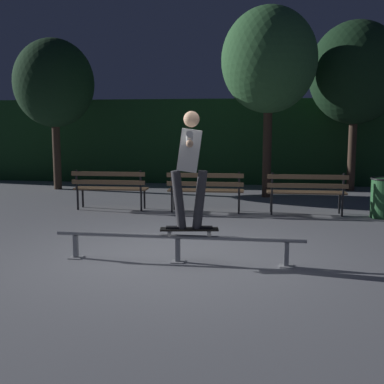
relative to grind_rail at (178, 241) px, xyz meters
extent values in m
plane|color=slate|center=(0.00, 0.25, -0.29)|extent=(90.00, 90.00, 0.00)
cube|color=#193D1E|center=(0.00, 9.15, 1.02)|extent=(24.00, 1.20, 2.61)
cylinder|color=gray|center=(0.00, 0.00, 0.06)|extent=(3.40, 0.06, 0.06)
cube|color=gray|center=(-1.45, 0.00, -0.13)|extent=(0.06, 0.06, 0.32)
cube|color=gray|center=(-1.45, 0.00, -0.28)|extent=(0.18, 0.18, 0.01)
cube|color=gray|center=(0.00, 0.00, -0.13)|extent=(0.06, 0.06, 0.32)
cube|color=gray|center=(0.00, 0.00, -0.28)|extent=(0.18, 0.18, 0.01)
cube|color=gray|center=(1.45, 0.00, -0.13)|extent=(0.06, 0.06, 0.32)
cube|color=gray|center=(1.45, 0.00, -0.28)|extent=(0.18, 0.18, 0.01)
cube|color=black|center=(0.16, 0.00, 0.17)|extent=(0.80, 0.32, 0.02)
cube|color=black|center=(0.16, 0.00, 0.18)|extent=(0.78, 0.31, 0.00)
cube|color=#9E9EA3|center=(0.42, 0.04, 0.15)|extent=(0.08, 0.18, 0.02)
cube|color=#9E9EA3|center=(-0.11, -0.04, 0.15)|extent=(0.08, 0.18, 0.02)
cylinder|color=beige|center=(0.43, -0.04, 0.12)|extent=(0.06, 0.04, 0.05)
cylinder|color=beige|center=(0.41, 0.12, 0.12)|extent=(0.06, 0.04, 0.05)
cylinder|color=beige|center=(-0.09, -0.12, 0.12)|extent=(0.06, 0.04, 0.05)
cylinder|color=beige|center=(-0.12, 0.04, 0.12)|extent=(0.06, 0.04, 0.05)
cube|color=black|center=(0.33, 0.03, 0.20)|extent=(0.27, 0.14, 0.03)
cube|color=black|center=(-0.02, -0.03, 0.20)|extent=(0.27, 0.14, 0.03)
cylinder|color=#333338|center=(0.29, 0.02, 0.57)|extent=(0.22, 0.15, 0.79)
cylinder|color=#333338|center=(0.02, -0.02, 0.57)|extent=(0.22, 0.15, 0.79)
cube|color=silver|center=(0.16, 0.00, 1.23)|extent=(0.38, 0.41, 0.57)
cylinder|color=silver|center=(0.22, -0.38, 1.39)|extent=(0.18, 0.61, 0.21)
cylinder|color=silver|center=(0.10, 0.38, 1.39)|extent=(0.18, 0.61, 0.21)
sphere|color=tan|center=(0.26, -0.65, 1.34)|extent=(0.09, 0.09, 0.09)
sphere|color=tan|center=(0.05, 0.65, 1.34)|extent=(0.09, 0.09, 0.09)
sphere|color=tan|center=(0.19, 0.00, 1.63)|extent=(0.21, 0.21, 0.21)
cube|color=black|center=(-1.44, 4.00, -0.07)|extent=(0.04, 0.04, 0.44)
cube|color=black|center=(-1.43, 3.68, -0.07)|extent=(0.04, 0.04, 0.44)
cube|color=black|center=(-1.43, 3.64, 0.37)|extent=(0.04, 0.04, 0.44)
cube|color=black|center=(-2.85, 3.96, -0.07)|extent=(0.04, 0.04, 0.44)
cube|color=black|center=(-2.84, 3.64, -0.07)|extent=(0.04, 0.04, 0.44)
cube|color=black|center=(-2.84, 3.60, 0.37)|extent=(0.04, 0.04, 0.44)
cube|color=brown|center=(-2.14, 3.96, 0.17)|extent=(1.60, 0.13, 0.04)
cube|color=brown|center=(-2.14, 3.82, 0.17)|extent=(1.60, 0.13, 0.04)
cube|color=brown|center=(-2.14, 3.68, 0.17)|extent=(1.60, 0.13, 0.04)
cube|color=brown|center=(-2.14, 3.61, 0.33)|extent=(1.60, 0.07, 0.09)
cube|color=brown|center=(-2.14, 3.61, 0.51)|extent=(1.60, 0.07, 0.09)
cube|color=black|center=(0.64, 4.00, -0.07)|extent=(0.04, 0.04, 0.44)
cube|color=black|center=(0.65, 3.68, -0.07)|extent=(0.04, 0.04, 0.44)
cube|color=black|center=(0.65, 3.64, 0.37)|extent=(0.04, 0.04, 0.44)
cube|color=black|center=(-0.77, 3.96, -0.07)|extent=(0.04, 0.04, 0.44)
cube|color=black|center=(-0.76, 3.64, -0.07)|extent=(0.04, 0.04, 0.44)
cube|color=black|center=(-0.76, 3.60, 0.37)|extent=(0.04, 0.04, 0.44)
cube|color=brown|center=(-0.06, 3.96, 0.17)|extent=(1.60, 0.13, 0.04)
cube|color=brown|center=(-0.06, 3.82, 0.17)|extent=(1.60, 0.13, 0.04)
cube|color=brown|center=(-0.06, 3.68, 0.17)|extent=(1.60, 0.13, 0.04)
cube|color=brown|center=(-0.06, 3.61, 0.33)|extent=(1.60, 0.07, 0.09)
cube|color=brown|center=(-0.06, 3.61, 0.51)|extent=(1.60, 0.07, 0.09)
cube|color=black|center=(2.72, 4.00, -0.07)|extent=(0.04, 0.04, 0.44)
cube|color=black|center=(2.73, 3.68, -0.07)|extent=(0.04, 0.04, 0.44)
cube|color=black|center=(2.73, 3.64, 0.37)|extent=(0.04, 0.04, 0.44)
cube|color=black|center=(1.31, 3.96, -0.07)|extent=(0.04, 0.04, 0.44)
cube|color=black|center=(1.32, 3.64, -0.07)|extent=(0.04, 0.04, 0.44)
cube|color=black|center=(1.32, 3.60, 0.37)|extent=(0.04, 0.04, 0.44)
cube|color=brown|center=(2.02, 3.96, 0.17)|extent=(1.60, 0.13, 0.04)
cube|color=brown|center=(2.02, 3.82, 0.17)|extent=(1.60, 0.13, 0.04)
cube|color=brown|center=(2.02, 3.68, 0.17)|extent=(1.60, 0.13, 0.04)
cube|color=brown|center=(2.02, 3.61, 0.33)|extent=(1.60, 0.07, 0.09)
cube|color=brown|center=(2.02, 3.61, 0.51)|extent=(1.60, 0.07, 0.09)
cylinder|color=#3D2D23|center=(3.58, 7.69, 0.79)|extent=(0.22, 0.22, 2.16)
ellipsoid|color=black|center=(3.58, 7.69, 2.94)|extent=(2.52, 2.52, 2.77)
cylinder|color=#3D2D23|center=(1.23, 6.13, 0.92)|extent=(0.22, 0.22, 2.41)
ellipsoid|color=#2D5B33|center=(1.23, 6.13, 3.13)|extent=(2.36, 2.36, 2.60)
cylinder|color=#3D2D23|center=(-4.68, 6.80, 0.73)|extent=(0.22, 0.22, 2.04)
ellipsoid|color=black|center=(-4.68, 6.80, 2.69)|extent=(2.22, 2.22, 2.44)
cylinder|color=#23562D|center=(3.51, 3.67, 0.10)|extent=(0.48, 0.48, 0.78)
torus|color=black|center=(3.51, 3.67, 0.49)|extent=(0.52, 0.52, 0.04)
camera|label=1|loc=(1.10, -6.27, 1.57)|focal=45.28mm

